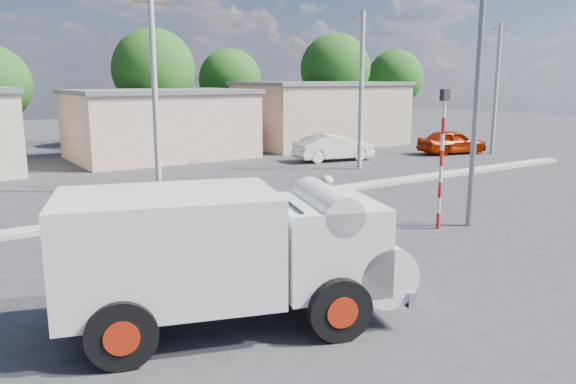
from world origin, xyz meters
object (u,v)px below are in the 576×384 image
truck (236,251)px  car_cream (333,147)px  traffic_pole (442,147)px  streetlight (475,69)px  cyclist (327,220)px  bicycle (327,235)px  car_red (452,142)px

truck → car_cream: size_ratio=1.48×
traffic_pole → streetlight: 2.56m
truck → traffic_pole: 9.17m
truck → cyclist: truck is taller
truck → car_cream: (15.26, 16.35, -0.71)m
bicycle → traffic_pole: traffic_pole is taller
streetlight → car_cream: bearing=68.0°
bicycle → cyclist: cyclist is taller
car_red → streetlight: (-13.73, -12.19, 4.21)m
cyclist → car_red: bearing=-59.2°
cyclist → car_red: size_ratio=0.42×
bicycle → car_cream: (11.05, 13.74, 0.26)m
bicycle → car_red: 22.59m
truck → cyclist: (4.21, 2.61, -0.55)m
streetlight → cyclist: bearing=177.7°
car_cream → bicycle: bearing=150.5°
traffic_pole → cyclist: bearing=-179.0°
car_cream → traffic_pole: 15.26m
cyclist → car_red: (19.16, 11.97, -0.17)m
car_cream → cyclist: bearing=150.5°
truck → car_cream: bearing=65.2°
traffic_pole → car_red: bearing=39.0°
truck → bicycle: truck is taller
truck → streetlight: size_ratio=0.76×
bicycle → truck: bearing=120.6°
bicycle → streetlight: 7.03m
cyclist → streetlight: streetlight is taller
car_red → streetlight: 18.84m
truck → bicycle: (4.21, 2.61, -0.97)m
car_cream → car_red: (8.10, -1.77, -0.01)m
bicycle → cyclist: size_ratio=1.04×
car_cream → streetlight: size_ratio=0.51×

